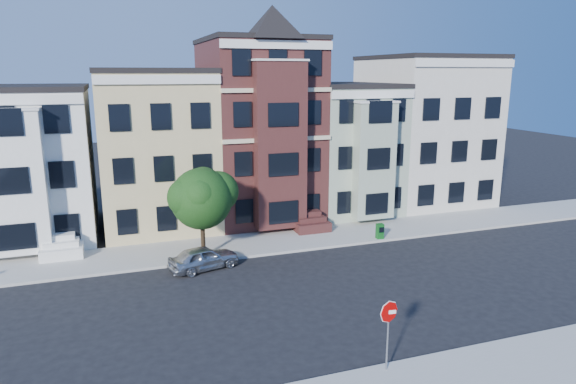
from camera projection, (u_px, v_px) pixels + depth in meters
name	position (u px, v px, depth m)	size (l,w,h in m)	color
ground	(345.00, 294.00, 23.86)	(120.00, 120.00, 0.00)	black
far_sidewalk	(289.00, 240.00, 31.20)	(60.00, 4.00, 0.15)	#9E9B93
house_white	(23.00, 165.00, 31.37)	(8.00, 9.00, 9.00)	white
house_yellow	(156.00, 151.00, 33.82)	(7.00, 9.00, 10.00)	#CCB67F
house_brown	(258.00, 132.00, 35.83)	(7.00, 9.00, 12.00)	#431E1C
house_green	(342.00, 149.00, 38.25)	(6.00, 9.00, 9.00)	#99A790
house_cream	(423.00, 132.00, 40.26)	(8.00, 9.00, 11.00)	beige
street_tree	(202.00, 203.00, 27.57)	(5.25, 5.25, 6.11)	#24501C
parked_car	(204.00, 258.00, 26.69)	(1.48, 3.67, 1.25)	#ABAEB5
newspaper_box	(380.00, 231.00, 31.23)	(0.41, 0.37, 0.92)	#115E1C
stop_sign	(388.00, 331.00, 17.19)	(0.78, 0.11, 2.86)	#BB0000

